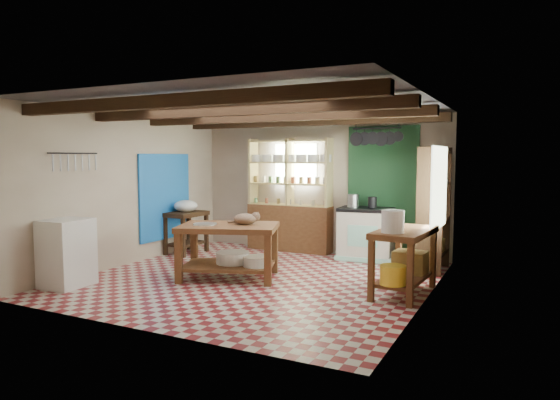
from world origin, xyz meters
The scene contains 30 objects.
floor centered at (0.00, 0.00, -0.01)m, with size 5.00×5.00×0.02m, color maroon.
ceiling centered at (0.00, 0.00, 2.60)m, with size 5.00×5.00×0.02m, color #49484E.
wall_back centered at (0.00, 2.50, 1.30)m, with size 5.00×0.04×2.60m, color #BFAE99.
wall_front centered at (0.00, -2.50, 1.30)m, with size 5.00×0.04×2.60m, color #BFAE99.
wall_left centered at (-2.50, 0.00, 1.30)m, with size 0.04×5.00×2.60m, color #BFAE99.
wall_right centered at (2.50, 0.00, 1.30)m, with size 0.04×5.00×2.60m, color #BFAE99.
ceiling_beams centered at (0.00, 0.00, 2.48)m, with size 5.00×3.80×0.15m, color #342012.
blue_wall_patch centered at (-2.47, 0.90, 1.10)m, with size 0.04×1.40×1.60m, color blue.
green_wall_patch centered at (1.25, 2.47, 1.25)m, with size 1.30×0.04×2.30m, color #1B4425.
window_back centered at (-0.50, 2.48, 1.70)m, with size 0.90×0.02×0.80m, color beige.
window_right centered at (2.48, 1.00, 1.40)m, with size 0.02×1.30×1.20m, color beige.
utensil_rail centered at (-2.44, -1.20, 1.78)m, with size 0.06×0.90×0.28m, color black.
pot_rack centered at (1.25, 2.05, 2.18)m, with size 0.86×0.12×0.36m, color black.
shelving_unit centered at (-0.55, 2.31, 1.10)m, with size 1.70×0.34×2.20m, color #D7C07C.
tall_rack centered at (2.28, 1.80, 1.00)m, with size 0.40×0.86×2.00m, color #342012.
work_table centered at (-0.41, -0.13, 0.41)m, with size 1.45×0.97×0.82m, color brown.
stove centered at (1.06, 2.15, 0.47)m, with size 0.96×0.65×0.94m, color beige.
prep_table centered at (-2.20, 1.17, 0.40)m, with size 0.54×0.79×0.80m, color #342012.
white_cabinet centered at (-2.22, -1.57, 0.48)m, with size 0.54×0.64×0.96m, color white.
right_counter centered at (2.18, 0.16, 0.44)m, with size 0.61×1.23×0.88m, color brown.
cat centered at (-0.19, 0.00, 0.91)m, with size 0.37×0.28×0.17m, color #947056.
steel_tray centered at (-0.72, -0.30, 0.83)m, with size 0.36×0.36×0.02m, color #ACADB4.
basin_large centered at (-0.38, -0.07, 0.31)m, with size 0.51×0.51×0.18m, color white.
basin_small centered at (0.05, -0.07, 0.29)m, with size 0.42×0.42×0.15m, color white.
kettle_left centered at (0.81, 2.13, 1.05)m, with size 0.20×0.20×0.23m, color #ACADB4.
kettle_right centered at (1.16, 2.16, 1.04)m, with size 0.16×0.16×0.20m, color black.
enamel_bowl centered at (-2.20, 1.17, 0.91)m, with size 0.45×0.45×0.23m, color white.
white_bucket centered at (2.10, -0.18, 1.03)m, with size 0.29×0.29×0.29m, color white.
wicker_basket centered at (2.20, 0.46, 0.39)m, with size 0.43×0.35×0.30m, color #9E8040.
yellow_tub centered at (2.15, -0.29, 0.36)m, with size 0.33×0.33×0.24m, color yellow.
Camera 1 is at (3.65, -6.47, 1.85)m, focal length 32.00 mm.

